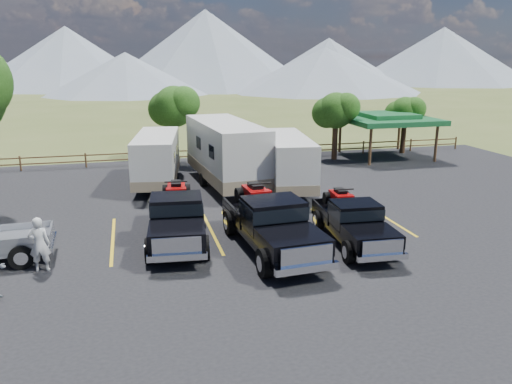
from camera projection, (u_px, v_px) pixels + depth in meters
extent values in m
plane|color=#465624|center=(286.00, 265.00, 17.65)|extent=(320.00, 320.00, 0.00)
cube|color=black|center=(264.00, 236.00, 20.45)|extent=(44.00, 34.00, 0.04)
cube|color=gold|center=(113.00, 240.00, 19.95)|extent=(0.12, 5.50, 0.01)
cube|color=gold|center=(212.00, 231.00, 20.90)|extent=(0.12, 5.50, 0.01)
cube|color=gold|center=(302.00, 224.00, 21.86)|extent=(0.12, 5.50, 0.01)
cube|color=gold|center=(385.00, 217.00, 22.81)|extent=(0.12, 5.50, 0.01)
cylinder|color=black|center=(335.00, 140.00, 35.33)|extent=(0.39, 0.39, 2.80)
sphere|color=#1F4711|center=(336.00, 110.00, 34.78)|extent=(2.52, 2.52, 2.52)
sphere|color=#1F4711|center=(346.00, 107.00, 34.41)|extent=(1.98, 1.98, 1.98)
sphere|color=#1F4711|center=(327.00, 113.00, 35.07)|extent=(2.16, 2.16, 2.16)
cylinder|color=black|center=(403.00, 137.00, 37.73)|extent=(0.38, 0.38, 2.52)
sphere|color=#1F4711|center=(405.00, 112.00, 37.23)|extent=(2.24, 2.24, 2.24)
sphere|color=#1F4711|center=(414.00, 109.00, 36.91)|extent=(1.76, 1.76, 1.76)
sphere|color=#1F4711|center=(397.00, 114.00, 37.50)|extent=(1.92, 1.92, 1.92)
cylinder|color=black|center=(176.00, 140.00, 34.54)|extent=(0.41, 0.41, 3.08)
sphere|color=#1F4711|center=(174.00, 106.00, 33.94)|extent=(2.80, 2.80, 2.80)
sphere|color=#1F4711|center=(184.00, 102.00, 33.53)|extent=(2.20, 2.20, 2.20)
sphere|color=#1F4711|center=(166.00, 109.00, 34.27)|extent=(2.40, 2.40, 2.40)
cylinder|color=brown|center=(20.00, 164.00, 31.96)|extent=(0.12, 0.12, 1.00)
cylinder|color=brown|center=(86.00, 161.00, 32.92)|extent=(0.12, 0.12, 1.00)
cylinder|color=brown|center=(148.00, 158.00, 33.87)|extent=(0.12, 0.12, 1.00)
cylinder|color=brown|center=(206.00, 155.00, 34.82)|extent=(0.12, 0.12, 1.00)
cylinder|color=brown|center=(261.00, 152.00, 35.77)|extent=(0.12, 0.12, 1.00)
cylinder|color=brown|center=(314.00, 150.00, 36.73)|extent=(0.12, 0.12, 1.00)
cylinder|color=brown|center=(363.00, 147.00, 37.68)|extent=(0.12, 0.12, 1.00)
cylinder|color=brown|center=(411.00, 145.00, 38.63)|extent=(0.12, 0.12, 1.00)
cylinder|color=brown|center=(456.00, 143.00, 39.58)|extent=(0.12, 0.12, 1.00)
cube|color=brown|center=(234.00, 154.00, 35.31)|extent=(36.00, 0.06, 0.08)
cube|color=brown|center=(234.00, 149.00, 35.21)|extent=(36.00, 0.06, 0.08)
cylinder|color=brown|center=(370.00, 147.00, 33.37)|extent=(0.20, 0.20, 2.60)
cylinder|color=brown|center=(340.00, 136.00, 38.05)|extent=(0.20, 0.20, 2.60)
cylinder|color=brown|center=(436.00, 144.00, 34.56)|extent=(0.20, 0.20, 2.60)
cylinder|color=brown|center=(399.00, 133.00, 39.24)|extent=(0.20, 0.20, 2.60)
cube|color=#1B5E30|center=(387.00, 120.00, 35.93)|extent=(6.20, 6.20, 0.35)
cube|color=#1B5E30|center=(387.00, 115.00, 35.85)|extent=(3.50, 3.50, 0.35)
cone|color=gray|center=(68.00, 57.00, 116.28)|extent=(44.00, 44.00, 14.00)
cone|color=gray|center=(206.00, 49.00, 119.63)|extent=(52.00, 52.00, 18.00)
cone|color=gray|center=(328.00, 61.00, 134.12)|extent=(40.00, 40.00, 12.00)
cone|color=gray|center=(442.00, 55.00, 137.61)|extent=(50.00, 50.00, 15.00)
cone|color=gray|center=(126.00, 73.00, 96.78)|extent=(32.00, 32.00, 8.00)
cone|color=gray|center=(325.00, 70.00, 103.36)|extent=(40.00, 40.00, 9.00)
cube|color=black|center=(177.00, 226.00, 19.63)|extent=(2.46, 6.04, 0.37)
cube|color=black|center=(177.00, 234.00, 17.64)|extent=(2.15, 2.04, 0.52)
cube|color=black|center=(176.00, 209.00, 19.32)|extent=(2.09, 1.79, 1.03)
cube|color=black|center=(176.00, 205.00, 19.28)|extent=(2.13, 1.86, 0.46)
cube|color=black|center=(177.00, 205.00, 21.33)|extent=(2.21, 2.66, 0.57)
cube|color=silver|center=(177.00, 246.00, 16.65)|extent=(1.65, 0.24, 0.57)
cube|color=silver|center=(177.00, 257.00, 16.70)|extent=(2.03, 0.38, 0.23)
cube|color=silver|center=(177.00, 205.00, 22.60)|extent=(2.03, 0.36, 0.23)
cylinder|color=black|center=(150.00, 251.00, 17.59)|extent=(0.40, 0.95, 0.93)
cylinder|color=black|center=(205.00, 248.00, 17.87)|extent=(0.40, 0.95, 0.93)
cylinder|color=black|center=(155.00, 216.00, 21.49)|extent=(0.40, 0.95, 0.93)
cylinder|color=black|center=(200.00, 214.00, 21.77)|extent=(0.40, 0.95, 0.93)
cube|color=#900708|center=(176.00, 190.00, 21.14)|extent=(0.85, 1.41, 0.36)
cube|color=black|center=(176.00, 184.00, 21.08)|extent=(0.49, 0.81, 0.19)
cube|color=#900708|center=(176.00, 191.00, 20.58)|extent=(0.86, 0.44, 0.23)
cylinder|color=black|center=(176.00, 182.00, 20.58)|extent=(0.93, 0.15, 0.06)
cylinder|color=black|center=(165.00, 198.00, 20.59)|extent=(0.32, 0.60, 0.58)
cylinder|color=black|center=(188.00, 198.00, 20.73)|extent=(0.32, 0.60, 0.58)
cylinder|color=black|center=(166.00, 191.00, 21.67)|extent=(0.32, 0.60, 0.58)
cylinder|color=black|center=(187.00, 191.00, 21.81)|extent=(0.32, 0.60, 0.58)
cube|color=black|center=(272.00, 233.00, 18.72)|extent=(2.44, 6.41, 0.40)
cube|color=black|center=(293.00, 242.00, 16.67)|extent=(2.24, 2.12, 0.55)
cube|color=black|center=(273.00, 214.00, 18.39)|extent=(2.18, 1.85, 1.10)
cube|color=black|center=(273.00, 209.00, 18.35)|extent=(2.23, 1.92, 0.50)
cube|color=black|center=(255.00, 210.00, 20.46)|extent=(2.29, 2.78, 0.61)
cube|color=silver|center=(307.00, 256.00, 15.65)|extent=(1.77, 0.20, 0.61)
cube|color=silver|center=(307.00, 269.00, 15.70)|extent=(2.17, 0.34, 0.24)
cube|color=silver|center=(246.00, 210.00, 21.77)|extent=(2.17, 0.32, 0.24)
cylinder|color=black|center=(264.00, 263.00, 16.46)|extent=(0.40, 1.01, 0.99)
cylinder|color=black|center=(322.00, 256.00, 17.08)|extent=(0.40, 1.01, 0.99)
cylinder|color=black|center=(230.00, 223.00, 20.46)|extent=(0.40, 1.01, 0.99)
cylinder|color=black|center=(277.00, 218.00, 21.08)|extent=(0.40, 1.01, 0.99)
cube|color=#900708|center=(255.00, 193.00, 20.27)|extent=(0.86, 1.48, 0.39)
cube|color=black|center=(255.00, 186.00, 20.19)|extent=(0.49, 0.85, 0.20)
cube|color=#900708|center=(260.00, 194.00, 19.68)|extent=(0.91, 0.44, 0.24)
cylinder|color=black|center=(259.00, 184.00, 19.68)|extent=(0.99, 0.13, 0.07)
cylinder|color=black|center=(248.00, 203.00, 19.62)|extent=(0.33, 0.64, 0.62)
cylinder|color=black|center=(272.00, 201.00, 19.92)|extent=(0.33, 0.64, 0.62)
cylinder|color=black|center=(239.00, 195.00, 20.73)|extent=(0.33, 0.64, 0.62)
cylinder|color=black|center=(262.00, 193.00, 21.03)|extent=(0.33, 0.64, 0.62)
cube|color=black|center=(353.00, 229.00, 19.44)|extent=(2.07, 5.34, 0.33)
cube|color=black|center=(372.00, 237.00, 17.68)|extent=(1.88, 1.78, 0.46)
cube|color=black|center=(355.00, 214.00, 19.17)|extent=(1.83, 1.55, 0.92)
cube|color=black|center=(356.00, 211.00, 19.13)|extent=(1.87, 1.61, 0.41)
cube|color=black|center=(340.00, 211.00, 20.95)|extent=(1.92, 2.33, 0.50)
cube|color=silver|center=(383.00, 247.00, 16.80)|extent=(1.47, 0.18, 0.50)
cube|color=silver|center=(383.00, 258.00, 16.84)|extent=(1.81, 0.30, 0.20)
cube|color=silver|center=(331.00, 210.00, 22.07)|extent=(1.80, 0.28, 0.20)
cylinder|color=black|center=(349.00, 252.00, 17.61)|extent=(0.33, 0.84, 0.83)
cylinder|color=black|center=(394.00, 249.00, 17.91)|extent=(0.33, 0.84, 0.83)
cylinder|color=black|center=(318.00, 220.00, 21.07)|extent=(0.33, 0.84, 0.83)
cylinder|color=black|center=(357.00, 218.00, 21.36)|extent=(0.33, 0.84, 0.83)
cube|color=#900708|center=(340.00, 196.00, 20.78)|extent=(0.73, 1.24, 0.32)
cube|color=black|center=(340.00, 191.00, 20.72)|extent=(0.42, 0.71, 0.17)
cube|color=#900708|center=(344.00, 198.00, 20.28)|extent=(0.76, 0.37, 0.20)
cylinder|color=black|center=(344.00, 189.00, 20.28)|extent=(0.83, 0.12, 0.06)
cylinder|color=black|center=(334.00, 205.00, 20.28)|extent=(0.28, 0.53, 0.51)
cylinder|color=black|center=(354.00, 204.00, 20.42)|extent=(0.28, 0.53, 0.51)
cylinder|color=black|center=(327.00, 198.00, 21.24)|extent=(0.28, 0.53, 0.51)
cylinder|color=black|center=(345.00, 197.00, 21.38)|extent=(0.28, 0.53, 0.51)
cube|color=silver|center=(157.00, 156.00, 27.99)|extent=(3.10, 6.93, 2.41)
cube|color=gray|center=(158.00, 172.00, 28.23)|extent=(3.13, 6.97, 0.54)
cube|color=black|center=(133.00, 158.00, 26.21)|extent=(0.14, 0.80, 0.54)
cube|color=black|center=(175.00, 157.00, 26.42)|extent=(0.14, 0.80, 0.54)
cylinder|color=black|center=(141.00, 179.00, 28.51)|extent=(0.31, 0.65, 0.62)
cylinder|color=black|center=(176.00, 178.00, 28.70)|extent=(0.31, 0.65, 0.62)
cube|color=black|center=(151.00, 197.00, 24.33)|extent=(0.34, 1.60, 0.09)
cube|color=silver|center=(226.00, 149.00, 27.73)|extent=(3.38, 8.55, 3.01)
cube|color=gray|center=(226.00, 170.00, 28.03)|extent=(3.41, 8.59, 0.67)
cube|color=black|center=(211.00, 152.00, 25.32)|extent=(0.11, 1.00, 0.67)
cube|color=black|center=(261.00, 149.00, 26.17)|extent=(0.11, 1.00, 0.67)
cylinder|color=black|center=(203.00, 180.00, 28.08)|extent=(0.34, 0.80, 0.78)
cylinder|color=black|center=(245.00, 176.00, 28.88)|extent=(0.34, 0.80, 0.78)
cube|color=black|center=(256.00, 200.00, 23.42)|extent=(0.31, 2.01, 0.11)
cube|color=silver|center=(287.00, 159.00, 27.17)|extent=(3.07, 7.00, 2.43)
cube|color=gray|center=(286.00, 176.00, 27.42)|extent=(3.09, 7.03, 0.54)
cube|color=black|center=(271.00, 161.00, 25.37)|extent=(0.13, 0.81, 0.54)
cube|color=black|center=(313.00, 160.00, 25.60)|extent=(0.13, 0.81, 0.54)
cylinder|color=black|center=(267.00, 183.00, 27.69)|extent=(0.31, 0.66, 0.63)
cylinder|color=black|center=(303.00, 182.00, 27.91)|extent=(0.31, 0.66, 0.63)
cube|color=black|center=(301.00, 202.00, 23.48)|extent=(0.33, 1.62, 0.09)
cube|color=#95989D|center=(18.00, 237.00, 17.79)|extent=(2.35, 1.93, 0.52)
cube|color=silver|center=(53.00, 242.00, 18.20)|extent=(0.25, 1.85, 0.21)
cylinder|color=black|center=(28.00, 240.00, 18.76)|extent=(0.86, 0.33, 0.85)
cylinder|color=black|center=(21.00, 257.00, 17.13)|extent=(0.86, 0.33, 0.85)
imported|color=silver|center=(39.00, 244.00, 16.83)|extent=(0.72, 0.48, 1.92)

